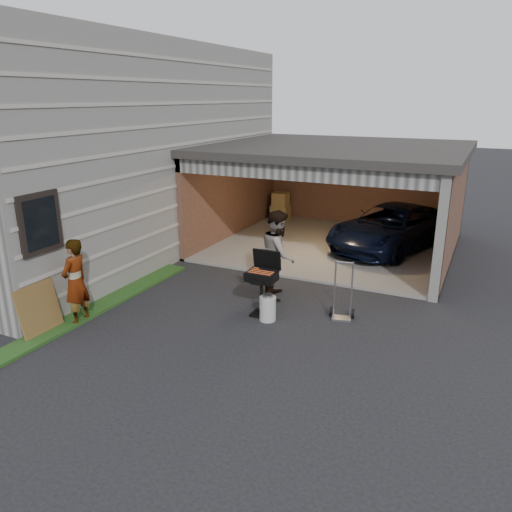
# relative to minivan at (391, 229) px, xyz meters

# --- Properties ---
(ground) EXTENTS (80.00, 80.00, 0.00)m
(ground) POSITION_rel_minivan_xyz_m (-2.33, -6.90, -0.60)
(ground) COLOR black
(ground) RESTS_ON ground
(house) EXTENTS (7.00, 11.00, 5.50)m
(house) POSITION_rel_minivan_xyz_m (-8.33, -2.90, 2.15)
(house) COLOR #474744
(house) RESTS_ON ground
(groundcover_strip) EXTENTS (0.50, 8.00, 0.06)m
(groundcover_strip) POSITION_rel_minivan_xyz_m (-4.58, -7.90, -0.57)
(groundcover_strip) COLOR #193814
(groundcover_strip) RESTS_ON ground
(garage) EXTENTS (6.80, 6.30, 2.90)m
(garage) POSITION_rel_minivan_xyz_m (-1.57, -0.11, 1.26)
(garage) COLOR #605E59
(garage) RESTS_ON ground
(minivan) EXTENTS (3.31, 4.76, 1.21)m
(minivan) POSITION_rel_minivan_xyz_m (0.00, 0.00, 0.00)
(minivan) COLOR black
(minivan) RESTS_ON ground
(woman) EXTENTS (0.45, 0.64, 1.67)m
(woman) POSITION_rel_minivan_xyz_m (-4.43, -7.40, 0.23)
(woman) COLOR #A6B2D0
(woman) RESTS_ON ground
(man) EXTENTS (0.95, 1.09, 1.90)m
(man) POSITION_rel_minivan_xyz_m (-1.53, -4.50, 0.35)
(man) COLOR #47261C
(man) RESTS_ON ground
(bbq_grill) EXTENTS (0.58, 0.51, 1.29)m
(bbq_grill) POSITION_rel_minivan_xyz_m (-1.43, -5.54, 0.17)
(bbq_grill) COLOR black
(bbq_grill) RESTS_ON ground
(propane_tank) EXTENTS (0.39, 0.39, 0.48)m
(propane_tank) POSITION_rel_minivan_xyz_m (-1.22, -5.73, -0.36)
(propane_tank) COLOR beige
(propane_tank) RESTS_ON ground
(plywood_panel) EXTENTS (0.24, 0.86, 0.95)m
(plywood_panel) POSITION_rel_minivan_xyz_m (-4.73, -8.04, -0.13)
(plywood_panel) COLOR brown
(plywood_panel) RESTS_ON ground
(hand_truck) EXTENTS (0.51, 0.43, 1.16)m
(hand_truck) POSITION_rel_minivan_xyz_m (0.05, -5.02, -0.38)
(hand_truck) COLOR gray
(hand_truck) RESTS_ON ground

